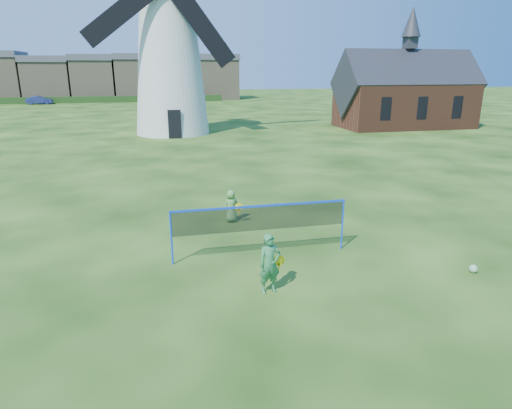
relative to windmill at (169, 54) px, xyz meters
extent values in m
plane|color=black|center=(0.95, -26.82, -6.32)|extent=(220.00, 220.00, 0.00)
cube|color=black|center=(0.00, -2.93, -5.22)|extent=(1.00, 0.12, 2.20)
cube|color=black|center=(0.00, -2.32, -1.32)|extent=(0.70, 0.12, 0.90)
cube|color=black|center=(0.00, -1.84, 1.88)|extent=(0.60, 0.12, 0.80)
cube|color=black|center=(-3.13, -2.33, 2.95)|extent=(6.45, 0.10, 5.30)
cube|color=black|center=(2.33, -2.33, 2.15)|extent=(5.30, 0.10, 6.45)
cube|color=brown|center=(21.14, -0.36, -4.35)|extent=(11.81, 5.90, 3.94)
cube|color=#2D3035|center=(21.14, -0.36, -2.39)|extent=(12.40, 6.01, 6.01)
cube|color=#2D3035|center=(21.14, -0.36, 1.11)|extent=(0.98, 0.98, 0.98)
cone|color=#2D3035|center=(21.14, -0.36, 2.88)|extent=(1.67, 1.67, 2.56)
cube|color=black|center=(17.70, -3.26, -4.35)|extent=(0.98, 0.10, 1.97)
cube|color=black|center=(21.14, -3.26, -4.35)|extent=(0.98, 0.10, 1.97)
cube|color=black|center=(24.59, -3.26, -4.35)|extent=(0.98, 0.10, 1.97)
cylinder|color=blue|center=(-1.27, -26.55, -5.55)|extent=(0.05, 0.05, 1.55)
cylinder|color=blue|center=(3.73, -26.55, -5.55)|extent=(0.05, 0.05, 1.55)
cube|color=black|center=(1.23, -26.55, -5.17)|extent=(5.00, 0.02, 0.70)
cube|color=blue|center=(1.23, -26.55, -4.80)|extent=(5.00, 0.02, 0.06)
imported|color=#317C47|center=(0.94, -28.69, -5.58)|extent=(0.58, 0.42, 1.48)
cylinder|color=yellow|center=(1.22, -28.51, -5.60)|extent=(0.28, 0.02, 0.28)
cube|color=yellow|center=(1.22, -28.51, -5.77)|extent=(0.03, 0.02, 0.20)
imported|color=#5D9849|center=(0.93, -23.36, -5.75)|extent=(0.63, 0.48, 1.15)
cylinder|color=yellow|center=(1.15, -23.58, -5.73)|extent=(0.28, 0.02, 0.28)
cube|color=yellow|center=(1.15, -23.58, -5.90)|extent=(0.03, 0.02, 0.20)
sphere|color=green|center=(6.49, -28.87, -6.21)|extent=(0.22, 0.22, 0.22)
cube|color=#988765|center=(-25.87, 45.18, -2.82)|extent=(7.25, 8.00, 7.00)
cube|color=#988765|center=(-18.36, 45.18, -3.18)|extent=(7.18, 8.00, 6.29)
cube|color=#4C4C54|center=(-18.36, 45.18, 0.47)|extent=(7.48, 8.40, 1.00)
cube|color=#988765|center=(-11.11, 45.18, -3.04)|extent=(6.71, 8.00, 6.56)
cube|color=#4C4C54|center=(-11.11, 45.18, 0.74)|extent=(7.01, 8.40, 1.00)
cube|color=#988765|center=(-4.27, 45.18, -2.96)|extent=(6.38, 8.00, 6.73)
cube|color=#4C4C54|center=(-4.27, 45.18, 0.91)|extent=(6.68, 8.40, 1.00)
cube|color=#988765|center=(2.61, 45.18, -2.90)|extent=(6.78, 8.00, 6.85)
cube|color=#4C4C54|center=(2.61, 45.18, 1.03)|extent=(7.08, 8.40, 1.00)
cube|color=#988765|center=(9.92, 45.18, -2.96)|extent=(7.25, 8.00, 6.72)
cube|color=#4C4C54|center=(9.92, 45.18, 0.90)|extent=(7.55, 8.40, 1.00)
cube|color=#193814|center=(-21.05, 39.18, -5.82)|extent=(62.00, 0.80, 1.00)
imported|color=navy|center=(-18.66, 37.59, -5.70)|extent=(3.89, 1.67, 1.25)
camera|label=1|loc=(-1.52, -38.02, -1.14)|focal=31.01mm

